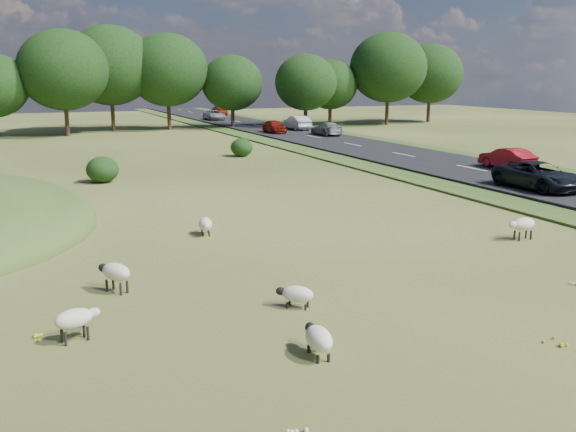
{
  "coord_description": "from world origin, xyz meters",
  "views": [
    {
      "loc": [
        -7.03,
        -17.35,
        6.06
      ],
      "look_at": [
        2.0,
        4.0,
        1.0
      ],
      "focal_mm": 40.0,
      "sensor_mm": 36.0,
      "label": 1
    }
  ],
  "objects_px": {
    "sheep_0": "(296,294)",
    "car_6": "(214,115)",
    "car_4": "(538,176)",
    "car_2": "(507,158)",
    "sheep_5": "(75,319)",
    "car_5": "(218,110)",
    "sheep_1": "(523,224)",
    "car_0": "(327,129)",
    "sheep_3": "(205,224)",
    "sheep_2": "(115,272)",
    "car_1": "(297,123)",
    "sheep_4": "(318,338)",
    "car_7": "(274,126)"
  },
  "relations": [
    {
      "from": "car_1",
      "to": "car_6",
      "type": "distance_m",
      "value": 19.74
    },
    {
      "from": "sheep_5",
      "to": "car_5",
      "type": "distance_m",
      "value": 85.69
    },
    {
      "from": "sheep_1",
      "to": "sheep_2",
      "type": "distance_m",
      "value": 15.05
    },
    {
      "from": "sheep_4",
      "to": "car_0",
      "type": "height_order",
      "value": "car_0"
    },
    {
      "from": "sheep_5",
      "to": "car_2",
      "type": "height_order",
      "value": "car_2"
    },
    {
      "from": "sheep_0",
      "to": "car_2",
      "type": "xyz_separation_m",
      "value": [
        22.4,
        17.36,
        0.54
      ]
    },
    {
      "from": "sheep_0",
      "to": "car_0",
      "type": "xyz_separation_m",
      "value": [
        22.4,
        43.52,
        0.52
      ]
    },
    {
      "from": "sheep_5",
      "to": "car_2",
      "type": "xyz_separation_m",
      "value": [
        28.02,
        17.38,
        0.37
      ]
    },
    {
      "from": "sheep_4",
      "to": "car_4",
      "type": "distance_m",
      "value": 23.75
    },
    {
      "from": "car_5",
      "to": "car_6",
      "type": "distance_m",
      "value": 11.26
    },
    {
      "from": "car_1",
      "to": "sheep_1",
      "type": "bearing_deg",
      "value": 76.31
    },
    {
      "from": "sheep_1",
      "to": "car_5",
      "type": "bearing_deg",
      "value": -99.99
    },
    {
      "from": "sheep_1",
      "to": "sheep_2",
      "type": "xyz_separation_m",
      "value": [
        -15.05,
        -0.17,
        0.0
      ]
    },
    {
      "from": "sheep_1",
      "to": "car_4",
      "type": "bearing_deg",
      "value": -138.12
    },
    {
      "from": "sheep_3",
      "to": "sheep_2",
      "type": "bearing_deg",
      "value": -24.92
    },
    {
      "from": "sheep_4",
      "to": "car_7",
      "type": "xyz_separation_m",
      "value": [
        19.39,
        51.2,
        0.49
      ]
    },
    {
      "from": "sheep_4",
      "to": "car_5",
      "type": "relative_size",
      "value": 0.26
    },
    {
      "from": "car_1",
      "to": "car_7",
      "type": "relative_size",
      "value": 1.17
    },
    {
      "from": "sheep_2",
      "to": "sheep_0",
      "type": "bearing_deg",
      "value": -160.84
    },
    {
      "from": "sheep_1",
      "to": "car_2",
      "type": "relative_size",
      "value": 0.29
    },
    {
      "from": "sheep_3",
      "to": "car_7",
      "type": "bearing_deg",
      "value": 166.92
    },
    {
      "from": "car_2",
      "to": "car_0",
      "type": "bearing_deg",
      "value": -90.0
    },
    {
      "from": "sheep_0",
      "to": "car_4",
      "type": "distance_m",
      "value": 21.48
    },
    {
      "from": "sheep_2",
      "to": "car_5",
      "type": "relative_size",
      "value": 0.25
    },
    {
      "from": "car_2",
      "to": "car_5",
      "type": "height_order",
      "value": "car_5"
    },
    {
      "from": "sheep_2",
      "to": "car_6",
      "type": "height_order",
      "value": "car_6"
    },
    {
      "from": "car_1",
      "to": "car_5",
      "type": "distance_m",
      "value": 29.97
    },
    {
      "from": "sheep_1",
      "to": "sheep_4",
      "type": "distance_m",
      "value": 13.21
    },
    {
      "from": "sheep_4",
      "to": "car_5",
      "type": "xyz_separation_m",
      "value": [
        23.19,
        83.94,
        0.5
      ]
    },
    {
      "from": "sheep_0",
      "to": "car_1",
      "type": "bearing_deg",
      "value": -72.96
    },
    {
      "from": "sheep_1",
      "to": "car_0",
      "type": "bearing_deg",
      "value": -107.6
    },
    {
      "from": "sheep_1",
      "to": "sheep_5",
      "type": "distance_m",
      "value": 16.76
    },
    {
      "from": "sheep_5",
      "to": "car_7",
      "type": "bearing_deg",
      "value": 46.9
    },
    {
      "from": "car_7",
      "to": "sheep_2",
      "type": "bearing_deg",
      "value": -116.91
    },
    {
      "from": "sheep_2",
      "to": "car_0",
      "type": "relative_size",
      "value": 0.26
    },
    {
      "from": "sheep_2",
      "to": "sheep_5",
      "type": "relative_size",
      "value": 1.04
    },
    {
      "from": "car_2",
      "to": "sheep_5",
      "type": "bearing_deg",
      "value": 31.82
    },
    {
      "from": "sheep_2",
      "to": "car_5",
      "type": "height_order",
      "value": "car_5"
    },
    {
      "from": "sheep_0",
      "to": "car_6",
      "type": "distance_m",
      "value": 72.77
    },
    {
      "from": "car_7",
      "to": "car_5",
      "type": "bearing_deg",
      "value": 83.38
    },
    {
      "from": "sheep_0",
      "to": "car_6",
      "type": "relative_size",
      "value": 0.22
    },
    {
      "from": "car_7",
      "to": "sheep_1",
      "type": "bearing_deg",
      "value": -99.87
    },
    {
      "from": "sheep_0",
      "to": "sheep_3",
      "type": "relative_size",
      "value": 0.82
    },
    {
      "from": "car_6",
      "to": "sheep_2",
      "type": "bearing_deg",
      "value": -108.79
    },
    {
      "from": "sheep_1",
      "to": "car_5",
      "type": "height_order",
      "value": "car_5"
    },
    {
      "from": "sheep_5",
      "to": "car_0",
      "type": "xyz_separation_m",
      "value": [
        28.02,
        43.55,
        0.35
      ]
    },
    {
      "from": "sheep_4",
      "to": "car_0",
      "type": "bearing_deg",
      "value": -21.38
    },
    {
      "from": "sheep_1",
      "to": "sheep_4",
      "type": "height_order",
      "value": "sheep_1"
    },
    {
      "from": "sheep_2",
      "to": "sheep_5",
      "type": "distance_m",
      "value": 3.48
    },
    {
      "from": "sheep_4",
      "to": "car_1",
      "type": "relative_size",
      "value": 0.26
    }
  ]
}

